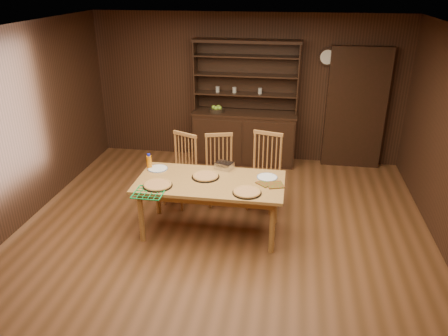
% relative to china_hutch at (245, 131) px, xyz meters
% --- Properties ---
extents(floor, '(6.00, 6.00, 0.00)m').
position_rel_china_hutch_xyz_m(floor, '(0.00, -2.75, -0.60)').
color(floor, brown).
rests_on(floor, ground).
extents(room_shell, '(6.00, 6.00, 6.00)m').
position_rel_china_hutch_xyz_m(room_shell, '(0.00, -2.75, 0.98)').
color(room_shell, silver).
rests_on(room_shell, floor).
extents(china_hutch, '(1.84, 0.52, 2.17)m').
position_rel_china_hutch_xyz_m(china_hutch, '(0.00, 0.00, 0.00)').
color(china_hutch, black).
rests_on(china_hutch, floor).
extents(doorway, '(1.00, 0.18, 2.10)m').
position_rel_china_hutch_xyz_m(doorway, '(1.90, 0.15, 0.45)').
color(doorway, black).
rests_on(doorway, floor).
extents(wall_clock, '(0.30, 0.05, 0.30)m').
position_rel_china_hutch_xyz_m(wall_clock, '(1.35, 0.20, 1.30)').
color(wall_clock, black).
rests_on(wall_clock, room_shell).
extents(dining_table, '(1.88, 0.94, 0.75)m').
position_rel_china_hutch_xyz_m(dining_table, '(-0.16, -2.48, 0.07)').
color(dining_table, '#BF8942').
rests_on(dining_table, floor).
extents(chair_left, '(0.57, 0.56, 1.07)m').
position_rel_china_hutch_xyz_m(chair_left, '(-0.73, -1.70, -0.03)').
color(chair_left, '#C57A43').
rests_on(chair_left, floor).
extents(chair_center, '(0.52, 0.51, 1.05)m').
position_rel_china_hutch_xyz_m(chair_center, '(-0.19, -1.58, -0.04)').
color(chair_center, '#C57A43').
rests_on(chair_center, floor).
extents(chair_right, '(0.55, 0.54, 1.12)m').
position_rel_china_hutch_xyz_m(chair_right, '(0.48, -1.62, 0.00)').
color(chair_right, '#C57A43').
rests_on(chair_right, floor).
extents(pizza_left, '(0.37, 0.37, 0.04)m').
position_rel_china_hutch_xyz_m(pizza_left, '(-0.77, -2.73, 0.17)').
color(pizza_left, black).
rests_on(pizza_left, dining_table).
extents(pizza_right, '(0.35, 0.35, 0.04)m').
position_rel_china_hutch_xyz_m(pizza_right, '(0.35, -2.75, 0.17)').
color(pizza_right, black).
rests_on(pizza_right, dining_table).
extents(pizza_center, '(0.36, 0.36, 0.04)m').
position_rel_china_hutch_xyz_m(pizza_center, '(-0.24, -2.39, 0.17)').
color(pizza_center, black).
rests_on(pizza_center, dining_table).
extents(cooling_rack, '(0.35, 0.35, 0.02)m').
position_rel_china_hutch_xyz_m(cooling_rack, '(-0.82, -2.93, 0.16)').
color(cooling_rack, green).
rests_on(cooling_rack, dining_table).
extents(plate_left, '(0.27, 0.27, 0.02)m').
position_rel_china_hutch_xyz_m(plate_left, '(-0.93, -2.23, 0.16)').
color(plate_left, white).
rests_on(plate_left, dining_table).
extents(plate_right, '(0.27, 0.27, 0.02)m').
position_rel_china_hutch_xyz_m(plate_right, '(0.56, -2.28, 0.16)').
color(plate_right, white).
rests_on(plate_right, dining_table).
extents(foil_dish, '(0.27, 0.23, 0.09)m').
position_rel_china_hutch_xyz_m(foil_dish, '(-0.04, -2.07, 0.20)').
color(foil_dish, white).
rests_on(foil_dish, dining_table).
extents(juice_bottle, '(0.07, 0.07, 0.21)m').
position_rel_china_hutch_xyz_m(juice_bottle, '(-1.05, -2.21, 0.25)').
color(juice_bottle, orange).
rests_on(juice_bottle, dining_table).
extents(pot_holder_a, '(0.25, 0.25, 0.01)m').
position_rel_china_hutch_xyz_m(pot_holder_a, '(0.67, -2.48, 0.16)').
color(pot_holder_a, '#A71314').
rests_on(pot_holder_a, dining_table).
extents(pot_holder_b, '(0.27, 0.27, 0.01)m').
position_rel_china_hutch_xyz_m(pot_holder_b, '(0.55, -2.45, 0.16)').
color(pot_holder_b, '#A71314').
rests_on(pot_holder_b, dining_table).
extents(fruit_bowl, '(0.26, 0.26, 0.12)m').
position_rel_china_hutch_xyz_m(fruit_bowl, '(-0.50, -0.07, 0.39)').
color(fruit_bowl, black).
rests_on(fruit_bowl, china_hutch).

